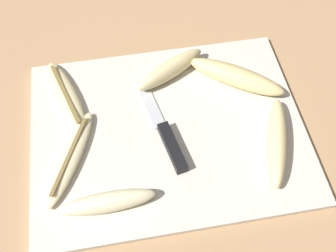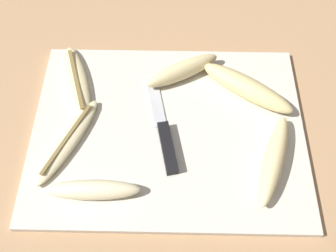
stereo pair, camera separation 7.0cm
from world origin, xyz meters
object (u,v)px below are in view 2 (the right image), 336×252
(banana_bright_far, at_px, (93,190))
(banana_cream_curved, at_px, (68,141))
(banana_spotted_left, at_px, (247,88))
(banana_mellow_near, at_px, (274,160))
(banana_soft_right, at_px, (77,82))
(banana_ripe_center, at_px, (182,70))
(knife, at_px, (164,139))

(banana_bright_far, bearing_deg, banana_cream_curved, 121.50)
(banana_cream_curved, xyz_separation_m, banana_bright_far, (0.06, -0.09, 0.01))
(banana_spotted_left, xyz_separation_m, banana_cream_curved, (-0.32, -0.12, -0.01))
(banana_bright_far, bearing_deg, banana_spotted_left, 38.30)
(banana_mellow_near, bearing_deg, banana_soft_right, 155.23)
(banana_ripe_center, relative_size, banana_bright_far, 0.98)
(banana_cream_curved, height_order, banana_soft_right, same)
(banana_ripe_center, bearing_deg, banana_cream_curved, -142.44)
(banana_mellow_near, xyz_separation_m, banana_soft_right, (-0.36, 0.17, -0.01))
(knife, relative_size, banana_ripe_center, 1.39)
(banana_mellow_near, relative_size, banana_soft_right, 0.95)
(banana_bright_far, bearing_deg, banana_mellow_near, 11.41)
(banana_ripe_center, height_order, banana_bright_far, banana_ripe_center)
(knife, distance_m, banana_soft_right, 0.21)
(banana_spotted_left, distance_m, banana_ripe_center, 0.13)
(banana_spotted_left, relative_size, banana_soft_right, 0.96)
(knife, relative_size, banana_cream_curved, 1.11)
(banana_cream_curved, relative_size, banana_ripe_center, 1.25)
(banana_cream_curved, height_order, banana_ripe_center, banana_ripe_center)
(banana_soft_right, relative_size, banana_bright_far, 1.22)
(banana_cream_curved, relative_size, banana_soft_right, 1.01)
(knife, height_order, banana_spotted_left, banana_spotted_left)
(knife, distance_m, banana_cream_curved, 0.17)
(banana_mellow_near, bearing_deg, banana_spotted_left, 102.61)
(knife, xyz_separation_m, banana_bright_far, (-0.11, -0.10, 0.01))
(banana_mellow_near, height_order, banana_bright_far, same)
(banana_ripe_center, bearing_deg, knife, -102.39)
(knife, height_order, banana_ripe_center, banana_ripe_center)
(banana_spotted_left, relative_size, banana_cream_curved, 0.95)
(banana_spotted_left, height_order, banana_mellow_near, banana_spotted_left)
(banana_spotted_left, bearing_deg, banana_mellow_near, -77.39)
(banana_spotted_left, distance_m, banana_bright_far, 0.34)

